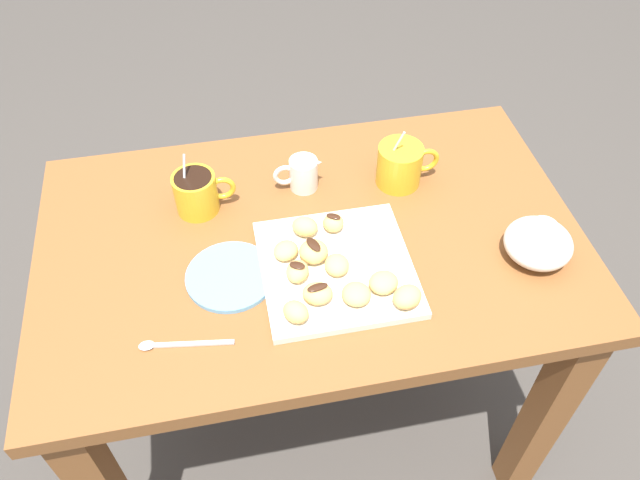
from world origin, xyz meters
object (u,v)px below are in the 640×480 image
Objects in this scene: beignet_2 at (337,265)px; beignet_7 at (318,293)px; coffee_mug_mustard_left at (197,192)px; saucer_sky_left at (230,276)px; dining_table at (312,284)px; beignet_3 at (296,312)px; beignet_8 at (356,294)px; cream_pitcher_white at (303,173)px; coffee_mug_mustard_right at (400,164)px; beignet_10 at (407,297)px; ice_cream_bowl at (539,241)px; beignet_5 at (313,252)px; beignet_4 at (286,251)px; pastry_plate_square at (337,268)px; beignet_6 at (305,227)px; beignet_9 at (334,224)px; beignet_0 at (297,271)px; beignet_1 at (383,283)px.

beignet_7 is (-0.05, -0.06, 0.00)m from beignet_2.
coffee_mug_mustard_left is 0.21m from saucer_sky_left.
saucer_sky_left is at bearing -156.62° from dining_table.
beignet_8 is (0.11, 0.02, -0.00)m from beignet_3.
coffee_mug_mustard_right is at bearing -6.52° from cream_pitcher_white.
beignet_10 is at bearing -56.33° from dining_table.
dining_table is 8.33× the size of ice_cream_bowl.
beignet_5 is at bearing -139.17° from coffee_mug_mustard_right.
beignet_8 is (0.07, -0.01, -0.00)m from beignet_7.
beignet_4 is 0.90× the size of beignet_7.
pastry_plate_square is 5.46× the size of beignet_2.
ice_cream_bowl is at bearing 4.48° from beignet_7.
beignet_10 is (0.19, -0.15, 0.00)m from beignet_4.
beignet_6 reaches higher than beignet_9.
beignet_5 is at bearing 66.62° from beignet_3.
coffee_mug_mustard_right is 0.30m from beignet_5.
cream_pitcher_white is 2.12× the size of beignet_4.
beignet_2 is 0.08m from beignet_7.
coffee_mug_mustard_right is at bearing 50.94° from beignet_2.
beignet_5 reaches higher than beignet_0.
beignet_0 reaches higher than beignet_8.
beignet_6 is 0.94× the size of beignet_7.
coffee_mug_mustard_left is 2.68× the size of beignet_4.
ice_cream_bowl is 0.59m from saucer_sky_left.
beignet_0 is at bearing -133.72° from beignet_5.
beignet_7 is (-0.43, -0.03, -0.01)m from ice_cream_bowl.
beignet_7 reaches higher than pastry_plate_square.
beignet_7 is (-0.03, -0.31, -0.01)m from cream_pitcher_white.
beignet_3 reaches higher than beignet_2.
saucer_sky_left is 0.29m from beignet_1.
beignet_6 reaches higher than pastry_plate_square.
beignet_10 is at bearing -43.38° from beignet_5.
ice_cream_bowl is at bearing -17.45° from dining_table.
cream_pitcher_white reaches higher than saucer_sky_left.
beignet_4 is 0.88× the size of beignet_10.
beignet_0 is (-0.08, -0.01, 0.02)m from pastry_plate_square.
beignet_9 is at bearing -77.34° from cream_pitcher_white.
beignet_2 is at bearing -85.67° from cream_pitcher_white.
beignet_9 is (-0.37, 0.13, -0.01)m from ice_cream_bowl.
beignet_1 is 1.08× the size of beignet_6.
beignet_0 is at bearing 151.97° from beignet_10.
coffee_mug_mustard_left reaches higher than ice_cream_bowl.
saucer_sky_left is (-0.38, -0.20, -0.04)m from coffee_mug_mustard_right.
ice_cream_bowl is at bearing -18.77° from beignet_9.
dining_table is 0.26m from beignet_1.
pastry_plate_square is at bearing 78.24° from beignet_2.
coffee_mug_mustard_left is 2.55× the size of beignet_2.
dining_table is 0.26m from beignet_8.
coffee_mug_mustard_left reaches higher than beignet_0.
beignet_10 is (0.20, -0.01, 0.00)m from beignet_3.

